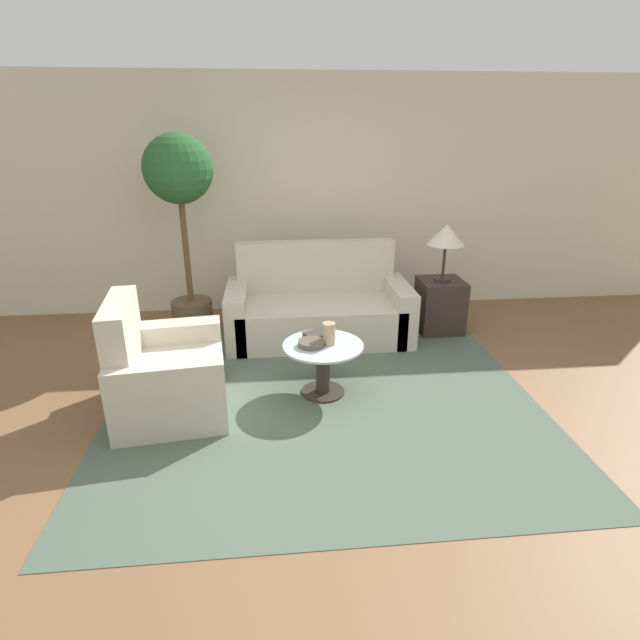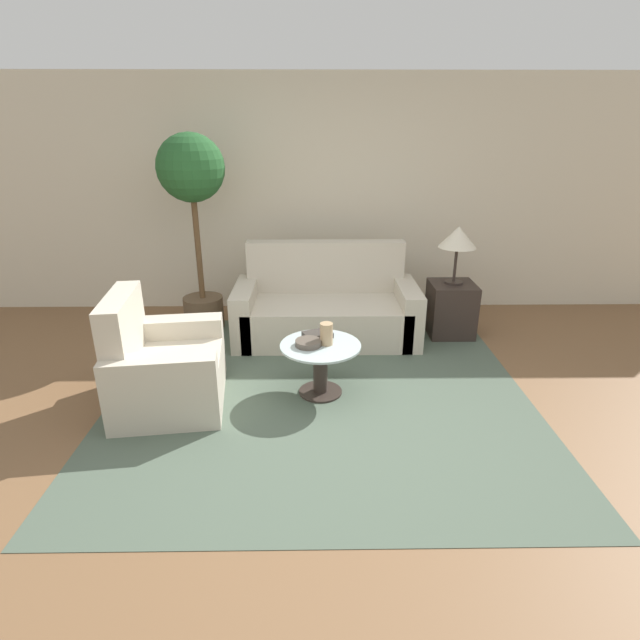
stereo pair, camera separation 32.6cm
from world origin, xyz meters
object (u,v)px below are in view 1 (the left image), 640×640
(coffee_table, at_px, (323,362))
(sofa_main, at_px, (318,309))
(potted_plant, at_px, (181,197))
(vase, at_px, (329,334))
(bowl, at_px, (311,343))
(book_stack, at_px, (319,335))
(armchair, at_px, (161,376))
(table_lamp, at_px, (446,236))

(coffee_table, bearing_deg, sofa_main, 86.50)
(potted_plant, bearing_deg, vase, -48.42)
(coffee_table, bearing_deg, bowl, -169.49)
(book_stack, bearing_deg, coffee_table, -105.11)
(potted_plant, height_order, vase, potted_plant)
(armchair, distance_m, bowl, 1.18)
(vase, distance_m, book_stack, 0.17)
(bowl, height_order, book_stack, same)
(sofa_main, height_order, table_lamp, table_lamp)
(coffee_table, relative_size, book_stack, 2.44)
(sofa_main, xyz_separation_m, potted_plant, (-1.32, 0.23, 1.13))
(sofa_main, bearing_deg, table_lamp, 0.06)
(table_lamp, bearing_deg, potted_plant, 174.97)
(bowl, bearing_deg, armchair, -175.14)
(bowl, bearing_deg, potted_plant, 127.83)
(sofa_main, height_order, potted_plant, potted_plant)
(vase, bearing_deg, book_stack, 116.13)
(bowl, bearing_deg, table_lamp, 40.30)
(potted_plant, xyz_separation_m, bowl, (1.15, -1.48, -0.95))
(bowl, bearing_deg, vase, 9.31)
(armchair, height_order, potted_plant, potted_plant)
(table_lamp, xyz_separation_m, book_stack, (-1.40, -1.08, -0.56))
(potted_plant, bearing_deg, bowl, -52.17)
(sofa_main, height_order, coffee_table, sofa_main)
(vase, bearing_deg, table_lamp, 42.66)
(table_lamp, relative_size, vase, 3.26)
(armchair, distance_m, coffee_table, 1.26)
(armchair, distance_m, book_stack, 1.27)
(potted_plant, bearing_deg, coffee_table, -49.59)
(armchair, bearing_deg, coffee_table, -91.55)
(vase, bearing_deg, potted_plant, 131.58)
(armchair, relative_size, vase, 5.86)
(armchair, relative_size, table_lamp, 1.80)
(book_stack, bearing_deg, armchair, 168.48)
(table_lamp, bearing_deg, coffee_table, -138.20)
(bowl, bearing_deg, coffee_table, 10.51)
(potted_plant, xyz_separation_m, vase, (1.29, -1.46, -0.89))
(coffee_table, xyz_separation_m, table_lamp, (1.38, 1.23, 0.74))
(table_lamp, distance_m, bowl, 2.01)
(armchair, distance_m, table_lamp, 3.05)
(sofa_main, relative_size, table_lamp, 3.15)
(coffee_table, bearing_deg, potted_plant, 130.41)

